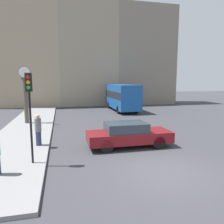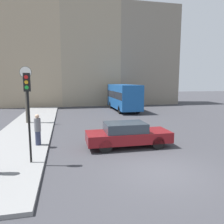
% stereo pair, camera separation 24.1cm
% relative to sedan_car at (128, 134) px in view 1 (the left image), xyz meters
% --- Properties ---
extents(ground_plane, '(120.00, 120.00, 0.00)m').
position_rel_sedan_car_xyz_m(ground_plane, '(0.40, -3.54, -0.71)').
color(ground_plane, '#38383D').
extents(sidewalk_corner, '(3.56, 24.46, 0.15)m').
position_rel_sedan_car_xyz_m(sidewalk_corner, '(-6.07, 6.69, -0.64)').
color(sidewalk_corner, gray).
rests_on(sidewalk_corner, ground_plane).
extents(building_row, '(27.24, 5.00, 18.63)m').
position_rel_sedan_car_xyz_m(building_row, '(-0.28, 22.25, 7.87)').
color(building_row, tan).
rests_on(building_row, ground_plane).
extents(sedan_car, '(4.64, 1.75, 1.38)m').
position_rel_sedan_car_xyz_m(sedan_car, '(0.00, 0.00, 0.00)').
color(sedan_car, maroon).
rests_on(sedan_car, ground_plane).
extents(bus_distant, '(2.43, 7.88, 3.18)m').
position_rel_sedan_car_xyz_m(bus_distant, '(3.72, 14.48, 1.09)').
color(bus_distant, '#195199').
rests_on(bus_distant, ground_plane).
extents(traffic_light_near, '(0.26, 0.24, 3.83)m').
position_rel_sedan_car_xyz_m(traffic_light_near, '(-4.85, -1.74, 2.18)').
color(traffic_light_near, black).
rests_on(traffic_light_near, sidewalk_corner).
extents(street_clock, '(0.96, 0.44, 4.68)m').
position_rel_sedan_car_xyz_m(street_clock, '(-6.41, 7.87, 1.72)').
color(street_clock, '#4C473D').
rests_on(street_clock, sidewalk_corner).
extents(pedestrian_grey_jacket, '(0.35, 0.35, 1.71)m').
position_rel_sedan_car_xyz_m(pedestrian_grey_jacket, '(-4.84, 0.92, 0.30)').
color(pedestrian_grey_jacket, '#2D334C').
rests_on(pedestrian_grey_jacket, sidewalk_corner).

